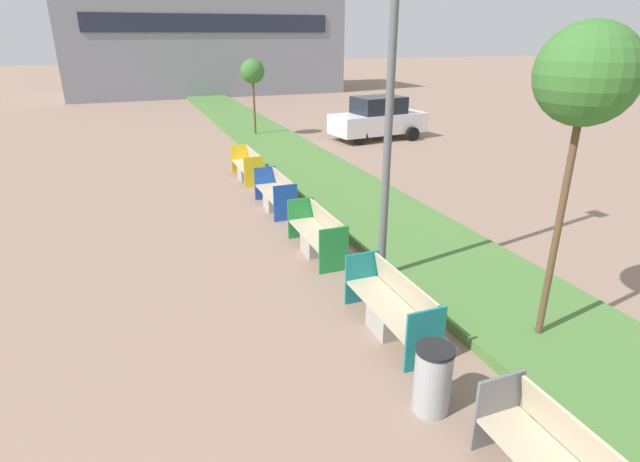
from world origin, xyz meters
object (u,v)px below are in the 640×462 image
(street_lamp_post, at_px, (392,50))
(sapling_tree_near, at_px, (587,77))
(bench_yellow_frame, at_px, (248,168))
(litter_bin, at_px, (433,379))
(bench_teal_frame, at_px, (391,310))
(sapling_tree_far, at_px, (253,72))
(bench_green_frame, at_px, (318,237))
(parked_car_distant, at_px, (378,118))
(bench_blue_frame, at_px, (276,196))

(street_lamp_post, height_order, sapling_tree_near, street_lamp_post)
(bench_yellow_frame, height_order, litter_bin, bench_yellow_frame)
(bench_teal_frame, relative_size, litter_bin, 2.28)
(street_lamp_post, xyz_separation_m, sapling_tree_far, (1.33, 14.77, -1.32))
(bench_green_frame, distance_m, bench_yellow_frame, 6.31)
(bench_yellow_frame, bearing_deg, litter_bin, -92.01)
(parked_car_distant, bearing_deg, bench_teal_frame, -122.74)
(bench_yellow_frame, height_order, sapling_tree_far, sapling_tree_far)
(street_lamp_post, distance_m, sapling_tree_near, 2.94)
(sapling_tree_near, bearing_deg, parked_car_distant, 71.56)
(bench_green_frame, relative_size, sapling_tree_far, 0.59)
(bench_teal_frame, bearing_deg, litter_bin, -102.77)
(bench_yellow_frame, bearing_deg, sapling_tree_near, -79.65)
(bench_yellow_frame, distance_m, parked_car_distant, 8.26)
(litter_bin, relative_size, sapling_tree_near, 0.20)
(bench_yellow_frame, bearing_deg, bench_green_frame, -89.99)
(street_lamp_post, bearing_deg, bench_blue_frame, 97.19)
(sapling_tree_near, bearing_deg, bench_blue_frame, 104.61)
(litter_bin, height_order, street_lamp_post, street_lamp_post)
(parked_car_distant, bearing_deg, sapling_tree_near, -114.65)
(litter_bin, distance_m, sapling_tree_near, 4.24)
(bench_blue_frame, xyz_separation_m, sapling_tree_far, (1.95, 9.90, 2.50))
(bench_green_frame, height_order, sapling_tree_near, sapling_tree_near)
(bench_yellow_frame, xyz_separation_m, litter_bin, (-0.40, -11.34, 0.10))
(sapling_tree_far, bearing_deg, litter_bin, -97.42)
(litter_bin, bearing_deg, bench_green_frame, 85.46)
(bench_green_frame, height_order, bench_blue_frame, same)
(bench_blue_frame, height_order, sapling_tree_far, sapling_tree_far)
(parked_car_distant, bearing_deg, sapling_tree_far, 149.15)
(sapling_tree_near, xyz_separation_m, parked_car_distant, (5.03, 15.07, -3.01))
(bench_green_frame, xyz_separation_m, bench_blue_frame, (-0.00, 3.11, -0.00))
(sapling_tree_far, xyz_separation_m, parked_car_distant, (5.03, -2.31, -1.95))
(bench_yellow_frame, distance_m, sapling_tree_far, 7.41)
(bench_yellow_frame, bearing_deg, sapling_tree_far, 73.78)
(sapling_tree_near, bearing_deg, bench_teal_frame, 150.43)
(litter_bin, distance_m, street_lamp_post, 5.05)
(parked_car_distant, bearing_deg, street_lamp_post, -123.24)
(litter_bin, distance_m, sapling_tree_far, 18.35)
(bench_yellow_frame, height_order, sapling_tree_near, sapling_tree_near)
(bench_blue_frame, relative_size, bench_yellow_frame, 1.03)
(street_lamp_post, relative_size, sapling_tree_near, 1.65)
(litter_bin, height_order, sapling_tree_far, sapling_tree_far)
(bench_blue_frame, distance_m, sapling_tree_near, 8.50)
(sapling_tree_near, distance_m, parked_car_distant, 16.17)
(bench_blue_frame, distance_m, parked_car_distant, 10.33)
(bench_green_frame, relative_size, sapling_tree_near, 0.44)
(sapling_tree_near, bearing_deg, bench_green_frame, 114.05)
(bench_yellow_frame, relative_size, litter_bin, 2.08)
(bench_green_frame, distance_m, sapling_tree_near, 5.96)
(bench_green_frame, xyz_separation_m, street_lamp_post, (0.61, -1.76, 3.81))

